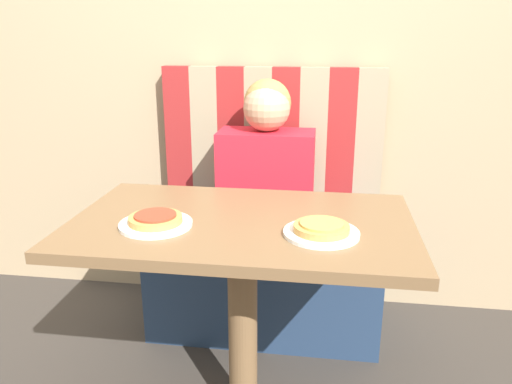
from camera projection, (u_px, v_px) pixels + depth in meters
The scene contains 9 objects.
wall_back at pixel (275, 44), 2.33m from camera, with size 7.00×0.05×2.60m.
booth_seat at pixel (266, 277), 2.37m from camera, with size 1.04×0.50×0.48m.
booth_backrest at pixel (272, 143), 2.39m from camera, with size 1.04×0.06×0.72m.
dining_table at pixel (242, 250), 1.63m from camera, with size 1.09×0.66×0.78m.
person at pixel (266, 161), 2.20m from camera, with size 0.42×0.24×0.68m.
plate_left at pixel (156, 224), 1.54m from camera, with size 0.23×0.23×0.01m.
plate_right at pixel (321, 233), 1.47m from camera, with size 0.23×0.23×0.01m.
pizza_left at pixel (155, 219), 1.54m from camera, with size 0.17×0.17×0.03m.
pizza_right at pixel (322, 227), 1.47m from camera, with size 0.17×0.17×0.03m.
Camera 1 is at (0.26, -1.47, 1.35)m, focal length 35.00 mm.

